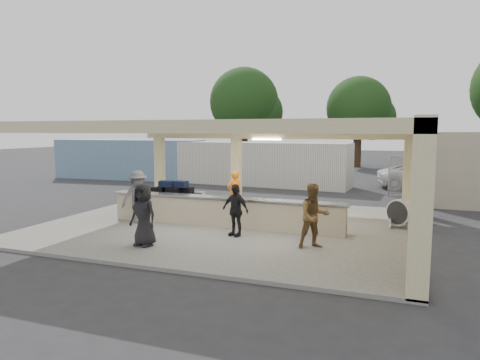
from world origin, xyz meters
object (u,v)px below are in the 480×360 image
at_px(passenger_c, 138,197).
at_px(car_white_a, 425,177).
at_px(baggage_handler, 234,193).
at_px(passenger_d, 144,215).
at_px(passenger_b, 235,210).
at_px(container_blue, 130,159).
at_px(passenger_a, 314,216).
at_px(baggage_counter, 223,212).
at_px(luggage_cart, 171,197).
at_px(car_dark, 429,173).
at_px(container_white, 251,163).
at_px(drum_fan, 400,213).

xyz_separation_m(passenger_c, car_white_a, (9.80, 13.42, -0.31)).
bearing_deg(baggage_handler, passenger_c, -9.34).
relative_size(passenger_d, car_white_a, 0.35).
bearing_deg(passenger_d, baggage_handler, 90.09).
distance_m(passenger_b, container_blue, 17.95).
height_order(passenger_a, container_blue, container_blue).
height_order(baggage_counter, luggage_cart, luggage_cart).
xyz_separation_m(car_dark, container_blue, (-18.93, -3.47, 0.62)).
distance_m(passenger_a, car_dark, 17.24).
distance_m(passenger_c, car_dark, 18.71).
height_order(luggage_cart, container_white, container_white).
xyz_separation_m(passenger_c, container_white, (0.03, 12.11, 0.28)).
bearing_deg(car_white_a, baggage_counter, 142.75).
xyz_separation_m(passenger_b, container_white, (-3.76, 12.68, 0.39)).
relative_size(passenger_a, passenger_b, 1.11).
bearing_deg(passenger_b, baggage_handler, 128.22).
bearing_deg(car_dark, passenger_d, 170.07).
xyz_separation_m(passenger_c, container_blue, (-8.77, 12.25, 0.32)).
bearing_deg(luggage_cart, passenger_c, -109.72).
bearing_deg(car_dark, container_blue, 115.09).
bearing_deg(passenger_b, luggage_cart, 165.04).
distance_m(baggage_counter, passenger_d, 3.20).
bearing_deg(car_white_a, baggage_handler, 137.86).
bearing_deg(luggage_cart, drum_fan, 0.64).
bearing_deg(passenger_c, container_blue, 71.32).
xyz_separation_m(passenger_a, passenger_d, (-4.44, -1.40, -0.02)).
xyz_separation_m(luggage_cart, car_white_a, (9.38, 11.90, -0.11)).
bearing_deg(container_blue, container_white, -4.75).
relative_size(passenger_c, container_blue, 0.18).
height_order(luggage_cart, passenger_c, passenger_c).
bearing_deg(baggage_counter, passenger_b, -51.83).
bearing_deg(container_white, passenger_a, -60.02).
distance_m(passenger_a, passenger_d, 4.65).
xyz_separation_m(baggage_handler, passenger_a, (3.60, -3.41, 0.04)).
bearing_deg(passenger_c, car_dark, 2.82).
relative_size(baggage_handler, passenger_d, 0.97).
xyz_separation_m(container_white, container_blue, (-8.80, 0.13, 0.04)).
xyz_separation_m(luggage_cart, passenger_c, (-0.41, -1.52, 0.19)).
distance_m(passenger_c, container_white, 12.11).
height_order(baggage_counter, car_dark, car_dark).
relative_size(passenger_a, container_white, 0.15).
height_order(baggage_counter, passenger_d, passenger_d).
distance_m(passenger_a, container_white, 14.59).
bearing_deg(car_dark, baggage_counter, 169.36).
bearing_deg(car_dark, passenger_c, 161.83).
relative_size(passenger_b, passenger_c, 0.88).
xyz_separation_m(passenger_a, passenger_c, (-6.25, 1.08, 0.03)).
distance_m(passenger_c, container_blue, 15.07).
relative_size(container_white, container_blue, 1.16).
distance_m(baggage_handler, container_white, 10.13).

